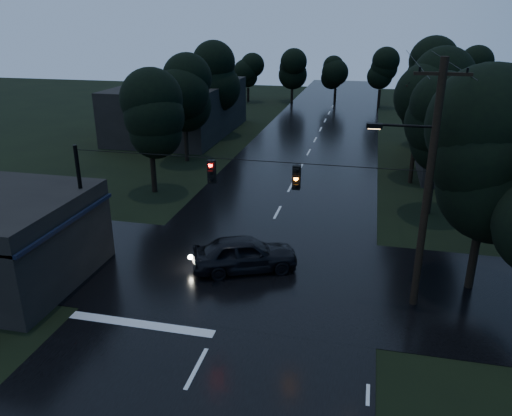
% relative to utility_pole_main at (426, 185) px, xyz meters
% --- Properties ---
extents(main_road, '(12.00, 120.00, 0.02)m').
position_rel_utility_pole_main_xyz_m(main_road, '(-7.41, 19.00, -5.26)').
color(main_road, black).
rests_on(main_road, ground).
extents(cross_street, '(60.00, 9.00, 0.02)m').
position_rel_utility_pole_main_xyz_m(cross_street, '(-7.41, 1.00, -5.26)').
color(cross_street, black).
rests_on(cross_street, ground).
extents(building_far_right, '(10.00, 14.00, 4.40)m').
position_rel_utility_pole_main_xyz_m(building_far_right, '(6.59, 23.00, -3.06)').
color(building_far_right, black).
rests_on(building_far_right, ground).
extents(building_far_left, '(10.00, 16.00, 5.00)m').
position_rel_utility_pole_main_xyz_m(building_far_left, '(-21.41, 29.00, -2.76)').
color(building_far_left, black).
rests_on(building_far_left, ground).
extents(utility_pole_main, '(3.50, 0.30, 10.00)m').
position_rel_utility_pole_main_xyz_m(utility_pole_main, '(0.00, 0.00, 0.00)').
color(utility_pole_main, black).
rests_on(utility_pole_main, ground).
extents(utility_pole_far, '(2.00, 0.30, 7.50)m').
position_rel_utility_pole_main_xyz_m(utility_pole_far, '(0.89, 17.00, -1.38)').
color(utility_pole_far, black).
rests_on(utility_pole_far, ground).
extents(anchor_pole_left, '(0.18, 0.18, 6.00)m').
position_rel_utility_pole_main_xyz_m(anchor_pole_left, '(-14.91, 0.00, -2.26)').
color(anchor_pole_left, black).
rests_on(anchor_pole_left, ground).
extents(span_signals, '(15.00, 0.37, 1.12)m').
position_rel_utility_pole_main_xyz_m(span_signals, '(-6.85, -0.01, -0.01)').
color(span_signals, black).
rests_on(span_signals, ground).
extents(tree_corner_near, '(4.48, 4.48, 9.44)m').
position_rel_utility_pole_main_xyz_m(tree_corner_near, '(2.59, 2.00, 0.74)').
color(tree_corner_near, black).
rests_on(tree_corner_near, ground).
extents(tree_left_a, '(3.92, 3.92, 8.26)m').
position_rel_utility_pole_main_xyz_m(tree_left_a, '(-16.41, 11.00, -0.02)').
color(tree_left_a, black).
rests_on(tree_left_a, ground).
extents(tree_left_b, '(4.20, 4.20, 8.85)m').
position_rel_utility_pole_main_xyz_m(tree_left_b, '(-17.01, 19.00, 0.36)').
color(tree_left_b, black).
rests_on(tree_left_b, ground).
extents(tree_left_c, '(4.48, 4.48, 9.44)m').
position_rel_utility_pole_main_xyz_m(tree_left_c, '(-17.61, 29.00, 0.74)').
color(tree_left_c, black).
rests_on(tree_left_c, ground).
extents(tree_right_a, '(4.20, 4.20, 8.85)m').
position_rel_utility_pole_main_xyz_m(tree_right_a, '(1.59, 11.00, 0.36)').
color(tree_right_a, black).
rests_on(tree_right_a, ground).
extents(tree_right_b, '(4.48, 4.48, 9.44)m').
position_rel_utility_pole_main_xyz_m(tree_right_b, '(2.19, 19.00, 0.74)').
color(tree_right_b, black).
rests_on(tree_right_b, ground).
extents(tree_right_c, '(4.76, 4.76, 10.03)m').
position_rel_utility_pole_main_xyz_m(tree_right_c, '(2.79, 29.00, 1.11)').
color(tree_right_c, black).
rests_on(tree_right_c, ground).
extents(car, '(5.35, 3.76, 1.69)m').
position_rel_utility_pole_main_xyz_m(car, '(-7.55, 1.36, -4.41)').
color(car, black).
rests_on(car, ground).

